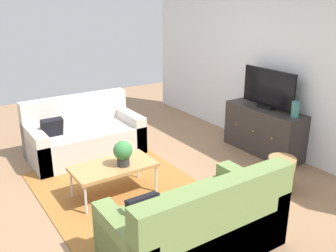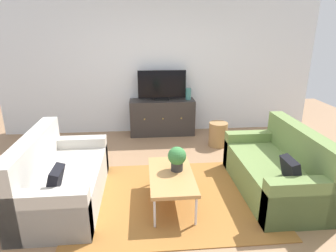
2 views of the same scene
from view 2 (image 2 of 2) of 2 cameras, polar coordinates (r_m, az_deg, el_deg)
The scene contains 11 objects.
ground_plane at distance 4.00m, azimuth 0.67°, elevation -12.82°, with size 10.00×10.00×0.00m, color #997251.
wall_back at distance 5.99m, azimuth -1.77°, elevation 11.65°, with size 6.40×0.12×2.70m, color white.
area_rug at distance 3.87m, azimuth 0.90°, elevation -13.91°, with size 2.50×1.90×0.01m, color #9E662D.
couch_left_side at distance 3.90m, azimuth -21.02°, elevation -10.13°, with size 0.88×1.66×0.88m.
couch_right_side at distance 4.15m, azimuth 21.23°, elevation -8.36°, with size 0.88×1.66×0.88m.
coffee_table at distance 3.58m, azimuth 0.66°, elevation -9.93°, with size 0.54×1.00×0.41m.
potted_plant at distance 3.58m, azimuth 1.79°, elevation -6.27°, with size 0.23×0.23×0.31m.
tv_console at distance 5.93m, azimuth -1.16°, elevation 1.78°, with size 1.30×0.47×0.72m.
flat_screen_tv at distance 5.79m, azimuth -1.21°, elevation 8.04°, with size 0.95×0.16×0.59m.
glass_vase at distance 5.87m, azimuth 4.03°, elevation 6.36°, with size 0.11×0.11×0.23m, color teal.
wicker_basket at distance 5.43m, azimuth 9.86°, elevation -1.63°, with size 0.34×0.34×0.45m, color #9E7547.
Camera 2 is at (-0.35, -3.38, 2.10)m, focal length 30.82 mm.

